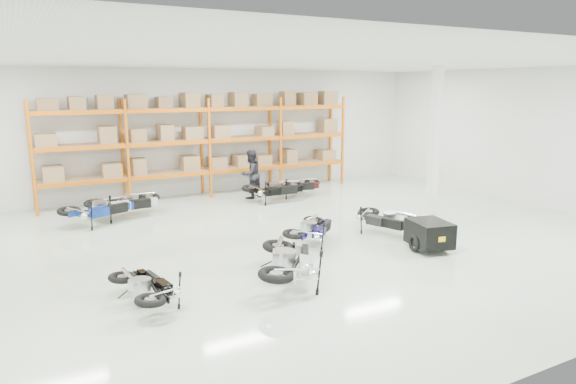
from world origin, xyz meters
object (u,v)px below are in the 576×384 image
trailer (429,234)px  moto_back_c (275,185)px  moto_black_far_left (146,281)px  moto_back_b (125,198)px  moto_silver_left (290,254)px  moto_back_a (100,204)px  moto_back_d (295,182)px  person_back (251,174)px  moto_blue_centre (312,224)px  moto_touring_right (387,215)px

trailer → moto_back_c: bearing=108.4°
moto_black_far_left → trailer: (6.76, 0.02, -0.06)m
moto_back_b → moto_silver_left: bearing=-168.0°
moto_back_a → moto_back_d: 6.83m
person_back → moto_black_far_left: bearing=34.0°
trailer → moto_back_c: (-0.84, 6.56, 0.16)m
moto_blue_centre → moto_silver_left: bearing=101.3°
moto_back_c → moto_back_a: bearing=98.6°
moto_back_a → person_back: 5.38m
trailer → moto_back_a: (-6.59, 6.34, 0.16)m
moto_touring_right → trailer: bearing=-108.1°
moto_back_b → moto_back_c: 4.99m
trailer → moto_black_far_left: bearing=-168.7°
trailer → person_back: (-1.34, 7.46, 0.44)m
moto_black_far_left → moto_back_d: 9.89m
moto_silver_left → moto_black_far_left: (-2.78, 0.26, -0.14)m
person_back → moto_back_c: bearing=98.9°
moto_black_far_left → trailer: size_ratio=0.89×
moto_silver_left → trailer: (3.98, 0.28, -0.20)m
moto_silver_left → moto_black_far_left: bearing=23.0°
moto_touring_right → trailer: moto_touring_right is taller
moto_black_far_left → moto_back_b: (0.93, 6.76, 0.11)m
moto_back_a → moto_back_d: (6.79, 0.67, -0.06)m
moto_blue_centre → moto_black_far_left: moto_blue_centre is taller
moto_back_c → moto_silver_left: bearing=161.8°
moto_black_far_left → moto_touring_right: (6.76, 1.62, 0.06)m
moto_back_d → moto_back_b: bearing=104.4°
moto_blue_centre → trailer: moto_blue_centre is taller
moto_blue_centre → moto_back_b: size_ratio=0.85×
trailer → person_back: size_ratio=1.03×
moto_touring_right → moto_back_d: bearing=69.8°
moto_back_d → moto_back_a: bearing=107.4°
moto_silver_left → moto_back_d: 8.40m
moto_black_far_left → moto_back_c: moto_back_c is taller
moto_back_a → trailer: bearing=-153.4°
moto_touring_right → person_back: (-1.34, 5.86, 0.32)m
moto_black_far_left → moto_back_b: size_ratio=0.81×
moto_blue_centre → moto_black_far_left: 4.89m
trailer → moto_back_a: 9.15m
moto_black_far_left → moto_back_d: bearing=-143.7°
moto_black_far_left → moto_back_c: 8.85m
moto_black_far_left → moto_back_d: (6.96, 7.03, 0.04)m
moto_back_c → moto_back_d: (1.04, 0.45, -0.06)m
moto_back_a → moto_black_far_left: bearing=159.0°
moto_touring_right → moto_back_a: size_ratio=0.92×
moto_blue_centre → person_back: bearing=-47.3°
moto_blue_centre → moto_back_c: (1.38, 4.75, 0.08)m
moto_silver_left → person_back: (2.63, 7.74, 0.24)m
moto_touring_right → trailer: size_ratio=0.99×
moto_blue_centre → person_back: person_back is taller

